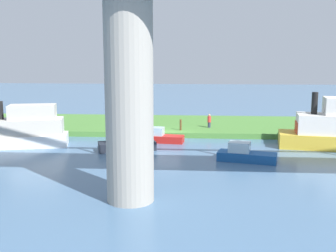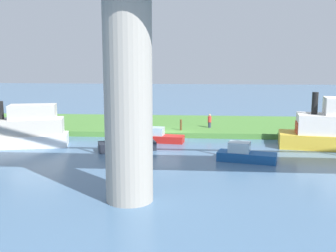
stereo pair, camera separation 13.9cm
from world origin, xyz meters
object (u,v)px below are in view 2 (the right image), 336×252
mooring_post (181,125)px  pontoon_yellow (125,144)px  motorboat_red (160,137)px  person_on_bank (210,121)px  bridge_pylon (128,101)px  houseboat_blue (25,130)px  skiff_small (245,154)px

mooring_post → pontoon_yellow: size_ratio=0.22×
motorboat_red → pontoon_yellow: (2.54, 3.52, 0.08)m
person_on_bank → motorboat_red: 6.96m
person_on_bank → mooring_post: bearing=31.9°
bridge_pylon → mooring_post: 19.32m
motorboat_red → bridge_pylon: bearing=89.5°
bridge_pylon → pontoon_yellow: bearing=-78.4°
person_on_bank → mooring_post: person_on_bank is taller
person_on_bank → houseboat_blue: bearing=26.2°
person_on_bank → bridge_pylon: bearing=77.2°
mooring_post → motorboat_red: (1.71, 3.46, -0.56)m
mooring_post → motorboat_red: mooring_post is taller
pontoon_yellow → person_on_bank: bearing=-129.0°
person_on_bank → pontoon_yellow: (7.09, 8.74, -0.65)m
bridge_pylon → skiff_small: bearing=-128.2°
person_on_bank → houseboat_blue: size_ratio=0.17×
bridge_pylon → person_on_bank: (-4.68, -20.51, -4.15)m
houseboat_blue → pontoon_yellow: size_ratio=1.65×
bridge_pylon → houseboat_blue: bearing=-48.2°
bridge_pylon → pontoon_yellow: bridge_pylon is taller
mooring_post → skiff_small: mooring_post is taller
bridge_pylon → skiff_small: (-7.03, -8.93, -4.85)m
houseboat_blue → skiff_small: (-18.32, 3.71, -0.95)m
motorboat_red → pontoon_yellow: size_ratio=0.84×
bridge_pylon → motorboat_red: bridge_pylon is taller
motorboat_red → houseboat_blue: bearing=13.0°
houseboat_blue → skiff_small: size_ratio=1.80×
mooring_post → motorboat_red: 3.90m
mooring_post → houseboat_blue: (13.13, 6.10, 0.42)m
person_on_bank → houseboat_blue: houseboat_blue is taller
houseboat_blue → motorboat_red: size_ratio=1.96×
houseboat_blue → bridge_pylon: bearing=131.8°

